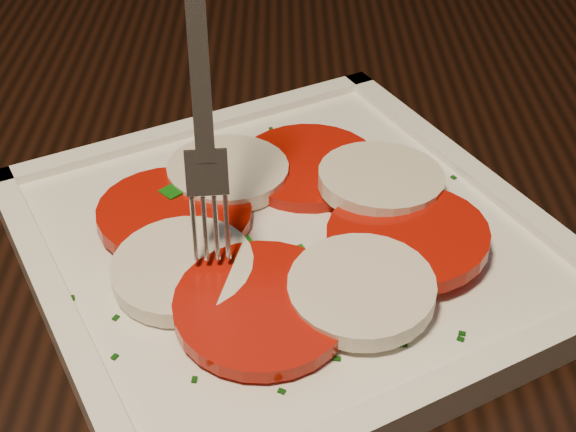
% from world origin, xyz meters
% --- Properties ---
extents(table, '(1.26, 0.89, 0.75)m').
position_xyz_m(table, '(0.19, -0.14, 0.65)').
color(table, black).
rests_on(table, ground).
extents(plate, '(0.37, 0.37, 0.01)m').
position_xyz_m(plate, '(0.28, -0.21, 0.76)').
color(plate, white).
rests_on(plate, table).
extents(caprese_salad, '(0.23, 0.23, 0.02)m').
position_xyz_m(caprese_salad, '(0.28, -0.21, 0.77)').
color(caprese_salad, '#B80B04').
rests_on(caprese_salad, plate).
extents(fork, '(0.03, 0.06, 0.18)m').
position_xyz_m(fork, '(0.24, -0.21, 0.87)').
color(fork, white).
rests_on(fork, caprese_salad).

